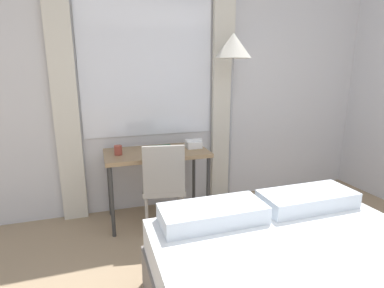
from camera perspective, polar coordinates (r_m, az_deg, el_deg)
name	(u,v)px	position (r m, az deg, el deg)	size (l,w,h in m)	color
wall_back_with_window	(187,88)	(3.42, -0.99, 10.63)	(5.47, 0.13, 2.70)	silver
desk	(157,158)	(3.09, -6.74, -2.63)	(1.04, 0.55, 0.74)	#937551
desk_chair	(164,183)	(2.89, -5.45, -7.36)	(0.46, 0.46, 0.89)	gray
standing_lamp	(233,60)	(3.21, 7.79, 15.52)	(0.37, 0.37, 1.91)	#4C4C51
telephone	(194,144)	(3.17, 0.30, 0.01)	(0.18, 0.14, 0.10)	white
book	(161,148)	(3.12, -5.92, -0.83)	(0.25, 0.22, 0.02)	#33664C
mug	(118,150)	(3.00, -13.89, -1.14)	(0.08, 0.08, 0.09)	#993F33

